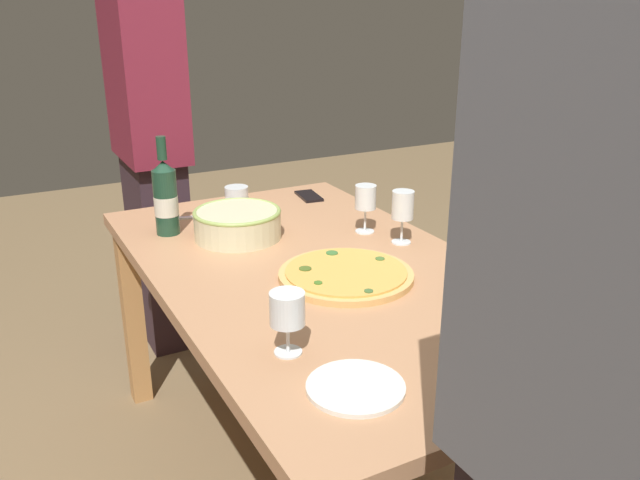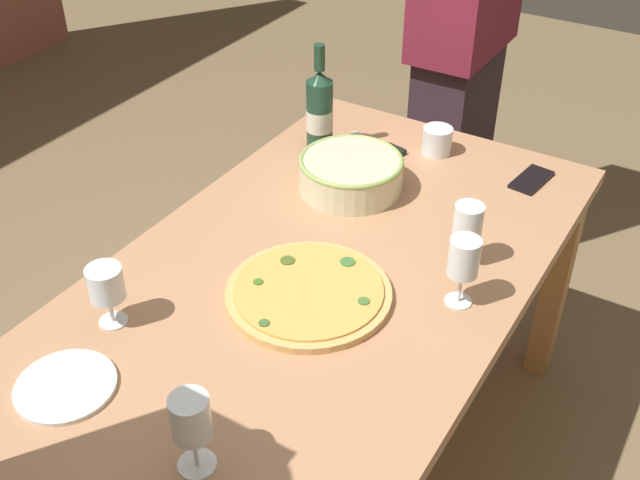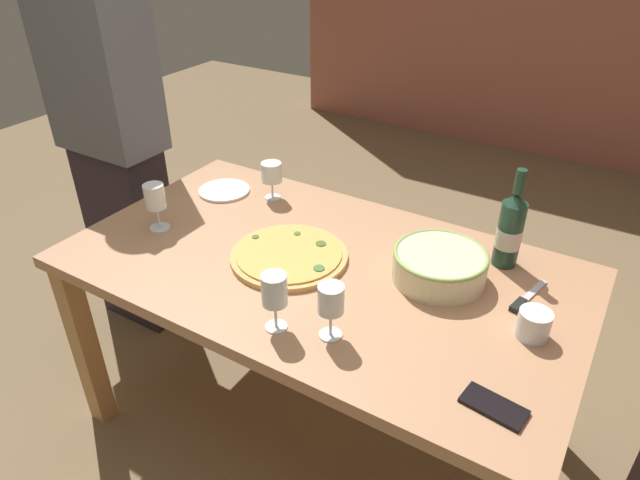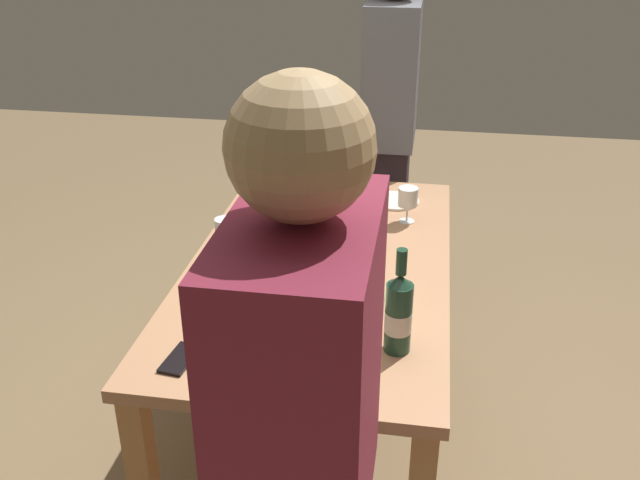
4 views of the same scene
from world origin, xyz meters
The scene contains 13 objects.
dining_table centered at (0.00, 0.00, 0.66)m, with size 1.60×0.90×0.75m.
pizza centered at (-0.10, -0.03, 0.76)m, with size 0.37×0.37×0.03m.
serving_bowl centered at (0.34, 0.11, 0.80)m, with size 0.28×0.28×0.09m.
wine_bottle centered at (0.49, 0.30, 0.87)m, with size 0.08×0.08×0.32m.
wine_glass_near_pizza centered at (0.06, -0.32, 0.87)m, with size 0.07×0.07×0.17m.
wine_glass_by_bottle centered at (-0.58, -0.11, 0.87)m, with size 0.07×0.07×0.17m.
wine_glass_far_left centered at (-0.38, 0.28, 0.85)m, with size 0.08×0.08×0.14m.
wine_glass_far_right centered at (0.20, -0.27, 0.86)m, with size 0.07×0.07×0.16m.
cup_amber centered at (0.65, 0.00, 0.79)m, with size 0.09×0.09×0.08m, color white.
side_plate centered at (-0.57, 0.23, 0.76)m, with size 0.20×0.20×0.01m, color white.
cell_phone centered at (0.64, -0.29, 0.76)m, with size 0.07×0.14×0.01m, color black.
pizza_knife centered at (0.59, 0.14, 0.76)m, with size 0.06×0.20×0.02m.
person_guest_left centered at (1.20, 0.17, 0.86)m, with size 0.44×0.24×1.70m.
Camera 1 is at (-1.51, 0.81, 1.47)m, focal length 36.72 mm.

